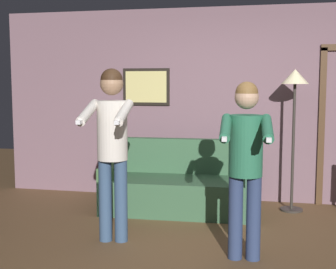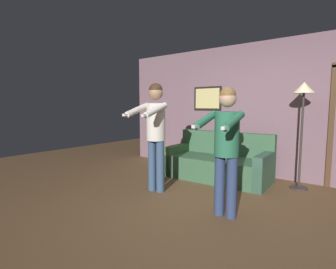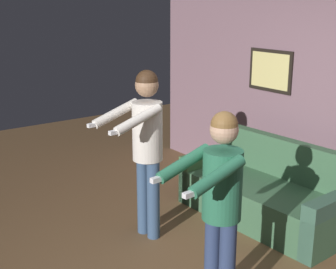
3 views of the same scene
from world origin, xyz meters
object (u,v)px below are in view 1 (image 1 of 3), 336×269
Objects in this scene: torchiere_lamp at (295,93)px; person_standing_right at (246,155)px; couch at (181,189)px; person_standing_left at (112,137)px.

torchiere_lamp is 1.10× the size of person_standing_right.
person_standing_left is (-0.46, -1.29, 0.78)m from couch.
couch is 1.86m from person_standing_right.
person_standing_left reaches higher than couch.
person_standing_right is (-0.49, -1.79, -0.51)m from torchiere_lamp.
couch is 1.57m from person_standing_left.
person_standing_left is at bearing -138.89° from torchiere_lamp.
person_standing_left is at bearing -109.58° from couch.
person_standing_left is 1.34m from person_standing_right.
person_standing_right is (0.86, -1.50, 0.68)m from couch.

